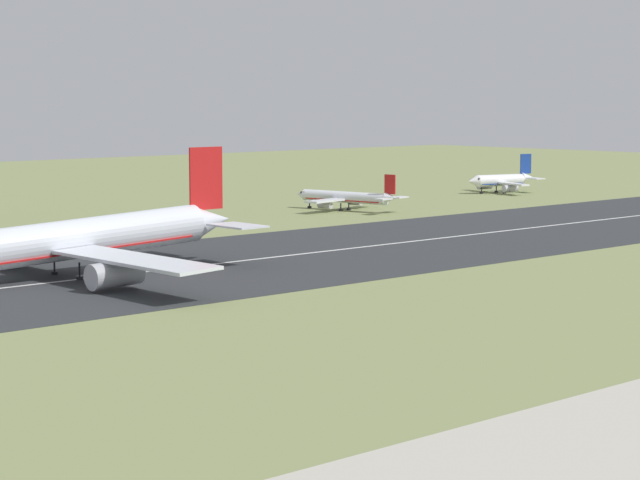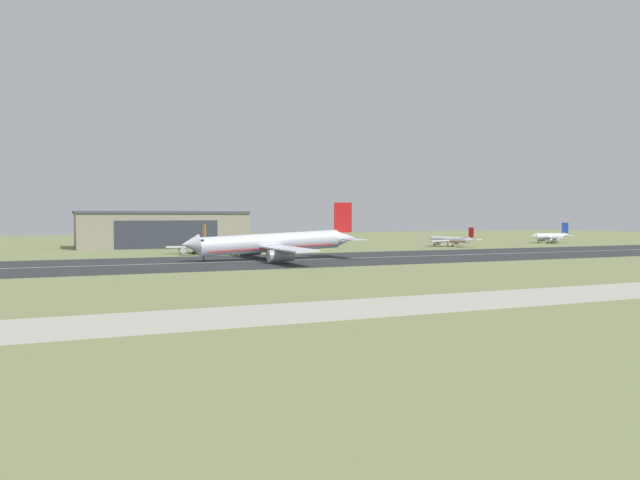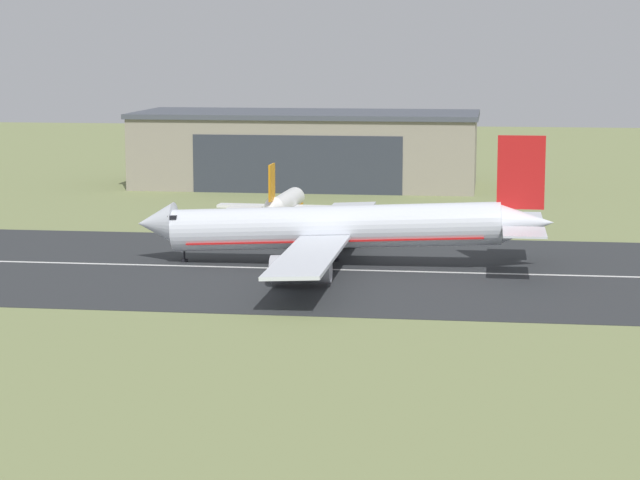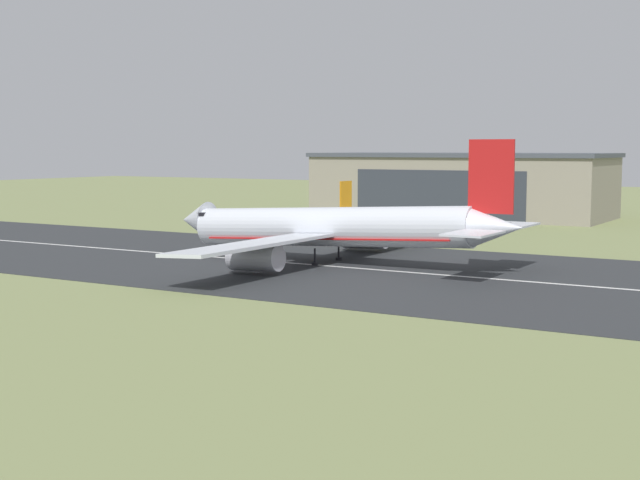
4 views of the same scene
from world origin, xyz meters
TOP-DOWN VIEW (x-y plane):
  - ground_plane at (0.00, 59.41)m, footprint 647.42×647.42m
  - runway_strip at (0.00, 118.82)m, footprint 407.42×51.29m
  - runway_centreline at (0.00, 118.82)m, footprint 366.68×0.70m
  - hangar_building at (-50.34, 206.38)m, footprint 64.12×26.50m
  - airplane_landing at (-34.05, 121.60)m, footprint 50.61×58.58m
  - airplane_parked_west at (-46.50, 157.13)m, footprint 20.70×22.67m

SIDE VIEW (x-z plane):
  - ground_plane at x=0.00m, z-range 0.00..0.00m
  - runway_strip at x=0.00m, z-range 0.00..0.06m
  - runway_centreline at x=0.00m, z-range 0.06..0.07m
  - airplane_parked_west at x=-46.50m, z-range -2.07..7.62m
  - airplane_landing at x=-34.05m, z-range -3.41..12.60m
  - hangar_building at x=-50.34m, z-range 0.02..13.98m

